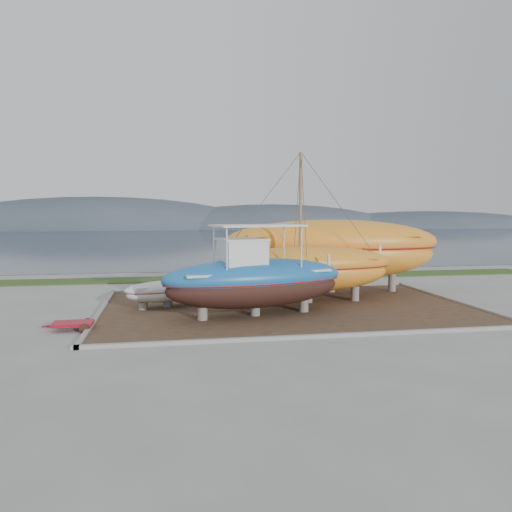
{
  "coord_description": "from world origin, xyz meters",
  "views": [
    {
      "loc": [
        -5.92,
        -20.03,
        4.81
      ],
      "look_at": [
        -1.62,
        4.0,
        2.64
      ],
      "focal_mm": 35.0,
      "sensor_mm": 36.0,
      "label": 1
    }
  ],
  "objects": [
    {
      "name": "orange_bare_hull",
      "position": [
        3.65,
        8.07,
        2.14
      ],
      "size": [
        13.09,
        5.36,
        4.17
      ],
      "primitive_type": null,
      "rotation": [
        0.0,
        0.0,
        -0.12
      ],
      "color": "orange",
      "rests_on": "dirt_patch"
    },
    {
      "name": "red_trailer",
      "position": [
        -9.75,
        0.92,
        0.17
      ],
      "size": [
        2.41,
        1.25,
        0.34
      ],
      "primitive_type": null,
      "rotation": [
        0.0,
        0.0,
        0.02
      ],
      "color": "#A71222",
      "rests_on": "ground"
    },
    {
      "name": "curb_frame",
      "position": [
        0.0,
        4.0,
        0.07
      ],
      "size": [
        18.6,
        12.6,
        0.15
      ],
      "primitive_type": null,
      "color": "gray",
      "rests_on": "ground"
    },
    {
      "name": "sea",
      "position": [
        0.0,
        70.0,
        0.0
      ],
      "size": [
        260.0,
        100.0,
        0.04
      ],
      "primitive_type": null,
      "color": "#1B2736",
      "rests_on": "ground"
    },
    {
      "name": "ground",
      "position": [
        0.0,
        0.0,
        0.0
      ],
      "size": [
        140.0,
        140.0,
        0.0
      ],
      "primitive_type": "plane",
      "color": "gray",
      "rests_on": "ground"
    },
    {
      "name": "white_dinghy",
      "position": [
        -5.92,
        4.95,
        0.71
      ],
      "size": [
        4.63,
        2.89,
        1.31
      ],
      "primitive_type": null,
      "rotation": [
        0.0,
        0.0,
        0.31
      ],
      "color": "silver",
      "rests_on": "dirt_patch"
    },
    {
      "name": "mountain_ridge",
      "position": [
        0.0,
        125.0,
        0.0
      ],
      "size": [
        200.0,
        36.0,
        20.0
      ],
      "primitive_type": null,
      "color": "#333D49",
      "rests_on": "ground"
    },
    {
      "name": "grass_strip",
      "position": [
        0.0,
        15.5,
        0.04
      ],
      "size": [
        44.0,
        3.0,
        0.08
      ],
      "primitive_type": "cube",
      "color": "#284219",
      "rests_on": "ground"
    },
    {
      "name": "blue_caique",
      "position": [
        -1.99,
        2.16,
        2.14
      ],
      "size": [
        9.03,
        4.39,
        4.17
      ],
      "primitive_type": null,
      "rotation": [
        0.0,
        0.0,
        0.2
      ],
      "color": "#1B60A8",
      "rests_on": "dirt_patch"
    },
    {
      "name": "orange_sailboat",
      "position": [
        1.34,
        4.96,
        3.95
      ],
      "size": [
        9.1,
        2.85,
        7.79
      ],
      "primitive_type": null,
      "rotation": [
        0.0,
        0.0,
        0.02
      ],
      "color": "orange",
      "rests_on": "dirt_patch"
    },
    {
      "name": "dirt_patch",
      "position": [
        0.0,
        4.0,
        0.03
      ],
      "size": [
        18.0,
        12.0,
        0.06
      ],
      "primitive_type": "cube",
      "color": "#422D1E",
      "rests_on": "ground"
    }
  ]
}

